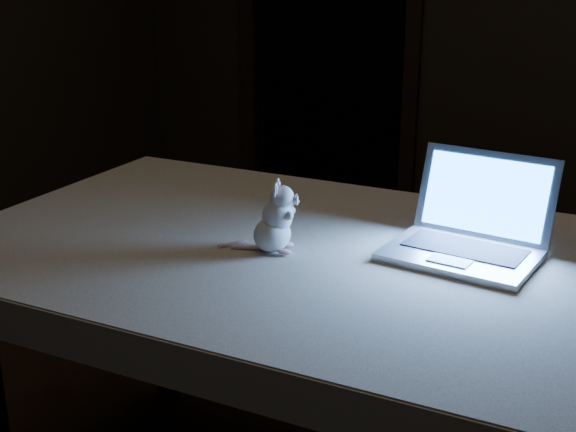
% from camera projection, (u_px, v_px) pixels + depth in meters
% --- Properties ---
extents(doorway, '(1.06, 0.36, 2.13)m').
position_uv_depth(doorway, '(329.00, 22.00, 4.21)').
color(doorway, black).
rests_on(doorway, back_wall).
extents(table, '(1.47, 0.95, 0.78)m').
position_uv_depth(table, '(286.00, 392.00, 1.92)').
color(table, black).
rests_on(table, floor).
extents(tablecloth, '(1.62, 1.13, 0.09)m').
position_uv_depth(tablecloth, '(306.00, 256.00, 1.84)').
color(tablecloth, beige).
rests_on(tablecloth, table).
extents(laptop, '(0.35, 0.32, 0.22)m').
position_uv_depth(laptop, '(463.00, 212.00, 1.66)').
color(laptop, '#AEAEB3').
rests_on(laptop, tablecloth).
extents(plush_mouse, '(0.12, 0.12, 0.16)m').
position_uv_depth(plush_mouse, '(272.00, 217.00, 1.72)').
color(plush_mouse, silver).
rests_on(plush_mouse, tablecloth).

